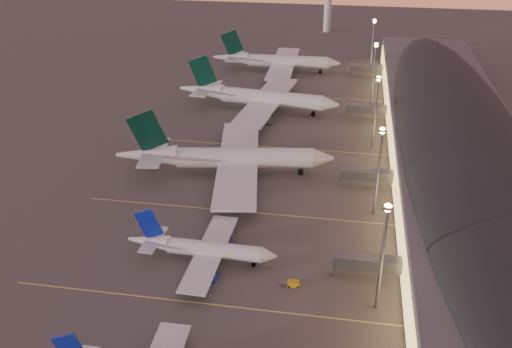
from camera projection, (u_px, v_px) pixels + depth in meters
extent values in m
plane|color=#484542|center=(214.00, 290.00, 128.63)|extent=(700.00, 700.00, 0.00)
cylinder|color=silver|center=(215.00, 250.00, 136.60)|extent=(22.93, 4.35, 3.89)
cone|color=silver|center=(269.00, 256.00, 134.37)|extent=(3.76, 3.97, 3.89)
cone|color=silver|center=(149.00, 241.00, 139.16)|extent=(10.40, 4.10, 3.89)
cube|color=silver|center=(210.00, 252.00, 137.09)|extent=(7.30, 32.90, 0.43)
cylinder|color=#0D1E93|center=(221.00, 240.00, 143.88)|extent=(5.22, 3.02, 2.92)
cylinder|color=#0D1E93|center=(205.00, 274.00, 131.25)|extent=(5.22, 3.02, 2.92)
cube|color=#0D1E93|center=(149.00, 224.00, 136.79)|extent=(7.14, 0.73, 8.44)
cube|color=silver|center=(153.00, 239.00, 138.69)|extent=(3.93, 11.87, 0.27)
cylinder|color=black|center=(254.00, 264.00, 136.22)|extent=(0.32, 0.32, 1.54)
cylinder|color=black|center=(254.00, 264.00, 136.32)|extent=(1.10, 0.70, 1.09)
cylinder|color=black|center=(210.00, 252.00, 140.52)|extent=(0.32, 0.32, 1.54)
cylinder|color=black|center=(210.00, 253.00, 140.62)|extent=(1.10, 0.70, 1.09)
cylinder|color=black|center=(205.00, 265.00, 135.75)|extent=(0.32, 0.32, 1.54)
cylinder|color=black|center=(205.00, 266.00, 135.85)|extent=(1.10, 0.70, 1.09)
cylinder|color=silver|center=(244.00, 158.00, 177.46)|extent=(42.53, 12.83, 6.36)
cone|color=silver|center=(323.00, 158.00, 177.18)|extent=(7.69, 7.34, 6.36)
cone|color=silver|center=(147.00, 155.00, 177.44)|extent=(19.75, 9.24, 6.36)
cube|color=silver|center=(238.00, 161.00, 177.99)|extent=(21.64, 62.62, 0.70)
cylinder|color=#585B60|center=(244.00, 149.00, 191.00)|extent=(10.12, 6.19, 4.77)
cylinder|color=#585B60|center=(241.00, 188.00, 166.89)|extent=(10.12, 6.19, 4.77)
cube|color=black|center=(147.00, 131.00, 173.72)|extent=(12.54, 2.90, 14.11)
cube|color=silver|center=(154.00, 152.00, 176.99)|extent=(10.15, 22.92, 0.45)
cylinder|color=black|center=(301.00, 171.00, 179.28)|extent=(0.58, 0.58, 2.54)
cylinder|color=black|center=(301.00, 172.00, 179.45)|extent=(1.93, 1.38, 1.78)
cylinder|color=black|center=(235.00, 164.00, 183.48)|extent=(0.58, 0.58, 2.54)
cylinder|color=black|center=(235.00, 165.00, 183.66)|extent=(1.93, 1.38, 1.78)
cylinder|color=black|center=(233.00, 177.00, 175.54)|extent=(0.58, 0.58, 2.54)
cylinder|color=black|center=(233.00, 178.00, 175.72)|extent=(1.93, 1.38, 1.78)
cylinder|color=silver|center=(271.00, 99.00, 227.18)|extent=(41.46, 11.00, 6.20)
cone|color=silver|center=(330.00, 104.00, 221.16)|extent=(7.30, 6.94, 6.20)
cone|color=silver|center=(202.00, 90.00, 234.35)|extent=(19.12, 8.34, 6.20)
cube|color=silver|center=(266.00, 101.00, 228.17)|extent=(18.90, 60.93, 0.68)
cylinder|color=#585B60|center=(278.00, 96.00, 240.07)|extent=(9.75, 5.71, 4.65)
cylinder|color=#585B60|center=(261.00, 117.00, 217.51)|extent=(9.75, 5.71, 4.65)
cube|color=black|center=(203.00, 71.00, 230.49)|extent=(12.26, 2.37, 13.76)
cube|color=silver|center=(207.00, 88.00, 233.36)|extent=(9.12, 22.21, 0.43)
cylinder|color=black|center=(313.00, 113.00, 224.79)|extent=(0.55, 0.55, 2.48)
cylinder|color=black|center=(313.00, 114.00, 224.96)|extent=(1.85, 1.28, 1.74)
cylinder|color=black|center=(266.00, 104.00, 233.70)|extent=(0.55, 0.55, 2.48)
cylinder|color=black|center=(266.00, 105.00, 233.86)|extent=(1.85, 1.28, 1.74)
cylinder|color=black|center=(260.00, 112.00, 226.27)|extent=(0.55, 0.55, 2.48)
cylinder|color=black|center=(260.00, 113.00, 226.44)|extent=(1.85, 1.28, 1.74)
cylinder|color=silver|center=(287.00, 61.00, 276.27)|extent=(38.52, 6.52, 5.81)
cone|color=silver|center=(334.00, 63.00, 273.29)|extent=(6.30, 5.92, 5.81)
cone|color=silver|center=(231.00, 58.00, 279.68)|extent=(17.46, 6.13, 5.81)
cube|color=silver|center=(283.00, 63.00, 276.98)|extent=(12.19, 56.36, 0.64)
cylinder|color=#585B60|center=(288.00, 61.00, 288.60)|extent=(8.75, 4.52, 4.36)
cylinder|color=#585B60|center=(283.00, 75.00, 266.81)|extent=(8.75, 4.52, 4.36)
cube|color=black|center=(232.00, 43.00, 276.16)|extent=(11.47, 1.08, 12.89)
cube|color=silver|center=(235.00, 56.00, 279.00)|extent=(6.57, 20.33, 0.41)
cylinder|color=black|center=(320.00, 71.00, 275.95)|extent=(0.47, 0.47, 2.32)
cylinder|color=black|center=(320.00, 72.00, 276.11)|extent=(1.65, 1.05, 1.63)
cylinder|color=black|center=(282.00, 67.00, 282.11)|extent=(0.47, 0.47, 2.32)
cylinder|color=black|center=(282.00, 68.00, 282.27)|extent=(1.65, 1.05, 1.63)
cylinder|color=black|center=(280.00, 72.00, 274.94)|extent=(0.47, 0.47, 2.32)
cylinder|color=black|center=(280.00, 72.00, 275.10)|extent=(1.65, 1.05, 1.63)
cube|color=#515156|center=(457.00, 153.00, 180.33)|extent=(40.00, 255.00, 12.00)
ellipsoid|color=black|center=(460.00, 135.00, 177.62)|extent=(39.00, 253.00, 10.92)
cube|color=#FFCA6B|center=(392.00, 151.00, 183.81)|extent=(0.40, 244.80, 8.00)
cube|color=#585B60|center=(368.00, 263.00, 130.28)|extent=(16.00, 3.20, 3.00)
cylinder|color=slate|center=(332.00, 267.00, 132.52)|extent=(0.70, 0.70, 4.40)
cube|color=#585B60|center=(367.00, 175.00, 169.83)|extent=(16.00, 3.20, 3.00)
cylinder|color=slate|center=(340.00, 179.00, 172.07)|extent=(0.70, 0.70, 4.40)
cube|color=#585B60|center=(367.00, 109.00, 219.93)|extent=(16.00, 3.20, 3.00)
cylinder|color=slate|center=(345.00, 113.00, 222.17)|extent=(0.70, 0.70, 4.40)
cube|color=#585B60|center=(366.00, 68.00, 269.15)|extent=(16.00, 3.20, 3.00)
cylinder|color=slate|center=(349.00, 72.00, 271.39)|extent=(0.70, 0.70, 4.40)
cylinder|color=slate|center=(382.00, 260.00, 117.57)|extent=(0.70, 0.70, 25.00)
cube|color=slate|center=(388.00, 207.00, 111.82)|extent=(2.20, 2.20, 0.50)
sphere|color=#F2AA4D|center=(388.00, 208.00, 111.91)|extent=(1.80, 1.80, 1.80)
cylinder|color=slate|center=(378.00, 174.00, 152.72)|extent=(0.70, 0.70, 25.00)
cube|color=slate|center=(382.00, 130.00, 146.97)|extent=(2.20, 2.20, 0.50)
sphere|color=#F2AA4D|center=(382.00, 131.00, 147.06)|extent=(1.80, 1.80, 1.80)
cylinder|color=slate|center=(375.00, 114.00, 192.28)|extent=(0.70, 0.70, 25.00)
cube|color=slate|center=(379.00, 78.00, 186.53)|extent=(2.20, 2.20, 0.50)
sphere|color=#F2AA4D|center=(379.00, 79.00, 186.62)|extent=(1.80, 1.80, 1.80)
cylinder|color=slate|center=(373.00, 75.00, 231.83)|extent=(0.70, 0.70, 25.00)
cube|color=slate|center=(376.00, 44.00, 226.08)|extent=(2.20, 2.20, 0.50)
sphere|color=#F2AA4D|center=(376.00, 45.00, 226.17)|extent=(1.80, 1.80, 1.80)
cylinder|color=slate|center=(372.00, 48.00, 271.38)|extent=(0.70, 0.70, 25.00)
cube|color=slate|center=(375.00, 21.00, 265.63)|extent=(2.20, 2.20, 0.50)
sphere|color=#F2AA4D|center=(375.00, 21.00, 265.72)|extent=(1.80, 1.80, 1.80)
cylinder|color=silver|center=(328.00, 10.00, 349.76)|extent=(4.40, 4.40, 26.00)
cube|color=#D8C659|center=(208.00, 304.00, 124.23)|extent=(90.00, 0.36, 0.00)
cube|color=#D8C659|center=(243.00, 212.00, 159.38)|extent=(90.00, 0.36, 0.00)
cube|color=#D8C659|center=(267.00, 147.00, 198.94)|extent=(90.00, 0.36, 0.00)
cube|color=#D8C659|center=(286.00, 96.00, 247.28)|extent=(90.00, 0.36, 0.00)
cube|color=gold|center=(293.00, 283.00, 129.69)|extent=(2.80, 1.92, 1.21)
cube|color=#585B60|center=(285.00, 284.00, 129.88)|extent=(1.68, 1.59, 0.88)
cylinder|color=black|center=(298.00, 283.00, 130.53)|extent=(0.50, 0.25, 0.48)
cylinder|color=black|center=(298.00, 287.00, 129.06)|extent=(0.50, 0.25, 0.48)
cylinder|color=black|center=(289.00, 282.00, 130.65)|extent=(0.50, 0.25, 0.48)
cylinder|color=black|center=(289.00, 287.00, 129.18)|extent=(0.50, 0.25, 0.48)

